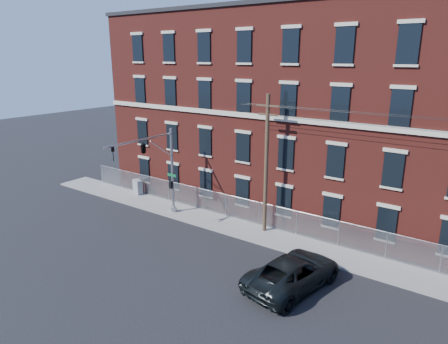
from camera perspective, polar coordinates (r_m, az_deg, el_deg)
ground at (r=27.18m, az=-4.05°, el=-11.43°), size 140.00×140.00×0.00m
sidewalk at (r=26.84m, az=24.40°, el=-13.19°), size 65.00×3.00×0.12m
mill_building at (r=32.92m, az=29.21°, el=6.40°), size 55.30×14.32×16.30m
chain_link_fence at (r=27.56m, az=25.20°, el=-10.19°), size 59.06×0.06×1.85m
traffic_signal_mast at (r=30.64m, az=-10.38°, el=2.33°), size 0.90×6.75×7.00m
utility_pole_near at (r=28.53m, az=6.02°, el=1.38°), size 1.80×0.28×10.00m
pickup_truck at (r=23.55m, az=9.79°, el=-13.83°), size 4.11×6.85×1.78m
utility_cabinet at (r=38.44m, az=-12.13°, el=-2.07°), size 1.19×0.83×1.34m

